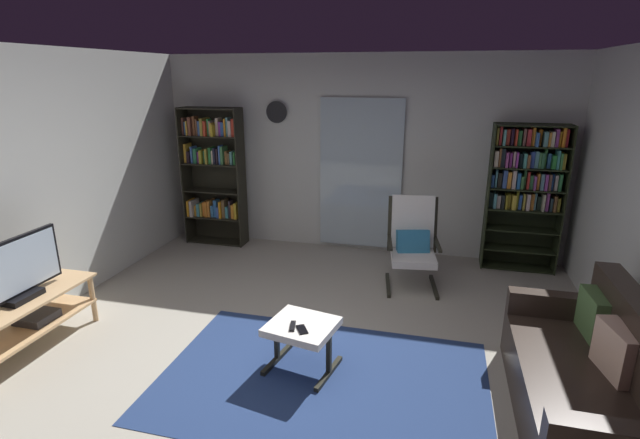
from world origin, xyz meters
name	(u,v)px	position (x,y,z in m)	size (l,w,h in m)	color
ground_plane	(297,362)	(0.00, 0.00, 0.00)	(7.02, 7.02, 0.00)	#A6A091
wall_back	(358,155)	(0.00, 2.90, 1.30)	(5.60, 0.06, 2.60)	silver
wall_left	(8,194)	(-2.70, 0.00, 1.30)	(0.06, 6.00, 2.60)	silver
glass_door_panel	(360,175)	(0.04, 2.83, 1.05)	(1.10, 0.01, 2.00)	silver
area_rug	(322,380)	(0.27, -0.18, 0.00)	(2.58, 1.72, 0.01)	navy
tv_stand	(27,316)	(-2.32, -0.38, 0.33)	(0.47, 1.29, 0.50)	tan
television	(17,272)	(-2.32, -0.40, 0.75)	(0.20, 0.89, 0.54)	black
bookshelf_near_tv	(213,171)	(-2.00, 2.63, 1.04)	(0.85, 0.30, 1.91)	black
bookshelf_near_sofa	(526,183)	(2.08, 2.67, 1.08)	(0.86, 0.30, 1.79)	black
leather_sofa	(592,382)	(2.17, -0.17, 0.32)	(0.81, 1.73, 0.89)	#30241D
lounge_armchair	(413,240)	(0.82, 1.84, 0.53)	(0.65, 0.72, 1.02)	black
ottoman	(302,331)	(0.07, -0.06, 0.35)	(0.60, 0.57, 0.42)	white
tv_remote	(293,326)	(0.02, -0.14, 0.43)	(0.04, 0.14, 0.02)	black
cell_phone	(302,329)	(0.10, -0.16, 0.42)	(0.07, 0.14, 0.01)	black
wall_clock	(277,112)	(-1.11, 2.82, 1.85)	(0.29, 0.03, 0.29)	silver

